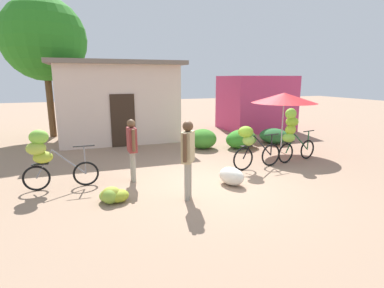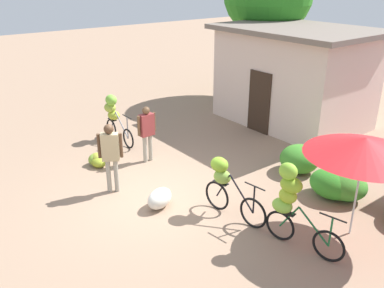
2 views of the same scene
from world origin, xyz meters
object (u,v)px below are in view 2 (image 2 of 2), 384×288
(produce_sack, at_px, (160,198))
(bicycle_leftmost, at_px, (113,113))
(person_vendor, at_px, (147,129))
(bicycle_center_loaded, at_px, (291,200))
(banana_pile_on_ground, at_px, (97,160))
(building_low, at_px, (294,76))
(market_umbrella, at_px, (365,147))
(bicycle_near_pile, at_px, (226,182))
(person_bystander, at_px, (110,151))

(produce_sack, bearing_deg, bicycle_leftmost, 165.16)
(bicycle_leftmost, height_order, person_vendor, person_vendor)
(bicycle_center_loaded, bearing_deg, banana_pile_on_ground, -166.17)
(bicycle_leftmost, relative_size, produce_sack, 2.42)
(building_low, relative_size, person_vendor, 3.23)
(banana_pile_on_ground, height_order, produce_sack, produce_sack)
(banana_pile_on_ground, relative_size, person_vendor, 0.43)
(market_umbrella, height_order, bicycle_near_pile, market_umbrella)
(bicycle_near_pile, bearing_deg, building_low, 117.79)
(bicycle_center_loaded, relative_size, banana_pile_on_ground, 2.49)
(banana_pile_on_ground, xyz_separation_m, person_vendor, (0.63, 1.23, 0.82))
(market_umbrella, height_order, bicycle_center_loaded, market_umbrella)
(market_umbrella, relative_size, banana_pile_on_ground, 3.27)
(produce_sack, bearing_deg, banana_pile_on_ground, -177.19)
(building_low, relative_size, bicycle_center_loaded, 3.02)
(person_bystander, bearing_deg, bicycle_center_loaded, 23.41)
(market_umbrella, distance_m, person_bystander, 5.45)
(building_low, xyz_separation_m, produce_sack, (1.99, -6.83, -1.42))
(produce_sack, height_order, person_bystander, person_bystander)
(building_low, relative_size, bicycle_leftmost, 3.02)
(produce_sack, height_order, person_vendor, person_vendor)
(person_vendor, bearing_deg, banana_pile_on_ground, -117.05)
(banana_pile_on_ground, bearing_deg, bicycle_leftmost, 137.25)
(market_umbrella, relative_size, bicycle_leftmost, 1.32)
(banana_pile_on_ground, distance_m, person_bystander, 1.86)
(building_low, bearing_deg, person_bystander, -84.49)
(bicycle_center_loaded, relative_size, person_bystander, 0.99)
(produce_sack, relative_size, person_vendor, 0.44)
(building_low, bearing_deg, bicycle_center_loaded, -50.45)
(bicycle_center_loaded, bearing_deg, produce_sack, -155.27)
(person_vendor, bearing_deg, bicycle_leftmost, 179.14)
(bicycle_leftmost, height_order, banana_pile_on_ground, bicycle_leftmost)
(bicycle_near_pile, bearing_deg, banana_pile_on_ground, -164.12)
(building_low, bearing_deg, market_umbrella, -39.88)
(bicycle_leftmost, bearing_deg, market_umbrella, 10.42)
(bicycle_near_pile, height_order, bicycle_center_loaded, bicycle_center_loaded)
(bicycle_center_loaded, distance_m, produce_sack, 3.00)
(building_low, distance_m, produce_sack, 7.25)
(market_umbrella, relative_size, produce_sack, 3.19)
(market_umbrella, relative_size, person_bystander, 1.30)
(bicycle_center_loaded, relative_size, person_vendor, 1.07)
(market_umbrella, relative_size, person_vendor, 1.41)
(bicycle_near_pile, relative_size, produce_sack, 2.38)
(bicycle_near_pile, height_order, produce_sack, bicycle_near_pile)
(bicycle_center_loaded, bearing_deg, building_low, 129.55)
(building_low, relative_size, market_umbrella, 2.30)
(bicycle_leftmost, relative_size, bicycle_center_loaded, 1.00)
(market_umbrella, xyz_separation_m, bicycle_center_loaded, (-0.56, -1.27, -0.93))
(bicycle_leftmost, height_order, person_bystander, person_bystander)
(market_umbrella, height_order, banana_pile_on_ground, market_umbrella)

